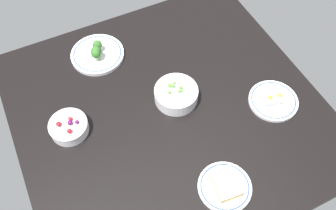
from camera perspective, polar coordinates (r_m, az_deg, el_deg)
dining_table at (r=140.34cm, az=-0.00°, el=-0.91°), size 110.58×108.08×4.00cm
plate_eggs at (r=144.70cm, az=15.86°, el=0.71°), size 18.49×18.49×4.83cm
bowl_berries at (r=136.09cm, az=-14.96°, el=-3.23°), size 13.87×13.87×5.98cm
bowl_peas at (r=138.67cm, az=1.26°, el=1.70°), size 16.47×16.47×6.77cm
plate_sandwich at (r=124.40cm, az=8.72°, el=-12.19°), size 17.67×17.67×4.23cm
plate_broccoli at (r=155.64cm, az=-10.78°, el=7.74°), size 21.71×21.71×7.49cm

